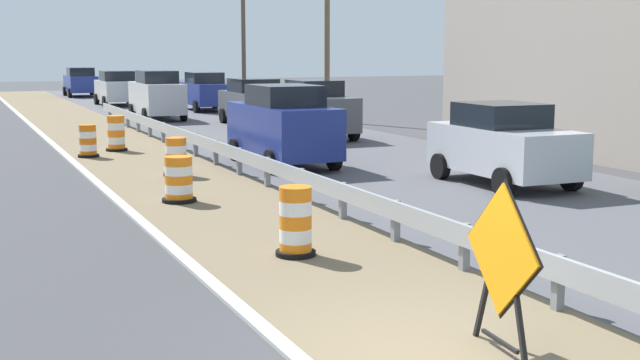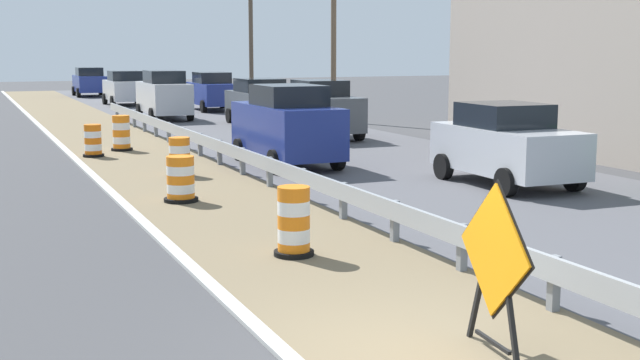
{
  "view_description": "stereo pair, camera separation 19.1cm",
  "coord_description": "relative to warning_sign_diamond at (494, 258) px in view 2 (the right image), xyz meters",
  "views": [
    {
      "loc": [
        -4.45,
        -7.14,
        3.2
      ],
      "look_at": [
        1.61,
        6.31,
        0.86
      ],
      "focal_mm": 46.48,
      "sensor_mm": 36.0,
      "label": 1
    },
    {
      "loc": [
        -4.27,
        -7.22,
        3.2
      ],
      "look_at": [
        1.61,
        6.31,
        0.86
      ],
      "focal_mm": 46.48,
      "sensor_mm": 36.0,
      "label": 2
    }
  ],
  "objects": [
    {
      "name": "ground_plane",
      "position": [
        -0.75,
        0.23,
        -1.03
      ],
      "size": [
        160.0,
        160.0,
        0.0
      ],
      "primitive_type": "plane",
      "color": "#3D3D3F"
    },
    {
      "name": "median_dirt_strip",
      "position": [
        -0.12,
        0.23,
        -1.03
      ],
      "size": [
        3.66,
        120.0,
        0.01
      ],
      "primitive_type": "cube",
      "color": "#706047",
      "rests_on": "ground"
    },
    {
      "name": "guardrail_median",
      "position": [
        1.47,
        3.95,
        -0.52
      ],
      "size": [
        0.18,
        57.04,
        0.71
      ],
      "color": "#999EA3",
      "rests_on": "ground"
    },
    {
      "name": "warning_sign_diamond",
      "position": [
        0.0,
        0.0,
        0.0
      ],
      "size": [
        0.19,
        1.5,
        1.88
      ],
      "rotation": [
        0.0,
        0.0,
        3.04
      ],
      "color": "black",
      "rests_on": "ground"
    },
    {
      "name": "traffic_barrel_nearest",
      "position": [
        -0.38,
        4.74,
        -0.54
      ],
      "size": [
        0.63,
        0.63,
        1.1
      ],
      "color": "orange",
      "rests_on": "ground"
    },
    {
      "name": "traffic_barrel_close",
      "position": [
        -0.85,
        10.01,
        -0.6
      ],
      "size": [
        0.73,
        0.73,
        0.97
      ],
      "color": "orange",
      "rests_on": "ground"
    },
    {
      "name": "traffic_barrel_mid",
      "position": [
        0.02,
        13.61,
        -0.59
      ],
      "size": [
        0.66,
        0.66,
        0.98
      ],
      "color": "orange",
      "rests_on": "ground"
    },
    {
      "name": "traffic_barrel_far",
      "position": [
        -0.39,
        19.53,
        -0.53
      ],
      "size": [
        0.68,
        0.68,
        1.12
      ],
      "color": "orange",
      "rests_on": "ground"
    },
    {
      "name": "traffic_barrel_farther",
      "position": [
        -1.45,
        18.33,
        -0.6
      ],
      "size": [
        0.63,
        0.63,
        0.97
      ],
      "color": "orange",
      "rests_on": "ground"
    },
    {
      "name": "car_lead_near_lane",
      "position": [
        3.68,
        41.08,
        -0.05
      ],
      "size": [
        2.09,
        4.08,
        1.97
      ],
      "rotation": [
        0.0,
        0.0,
        1.57
      ],
      "color": "silver",
      "rests_on": "ground"
    },
    {
      "name": "car_trailing_near_lane",
      "position": [
        6.77,
        9.09,
        -0.06
      ],
      "size": [
        2.14,
        4.08,
        1.94
      ],
      "rotation": [
        0.0,
        0.0,
        -1.59
      ],
      "color": "silver",
      "rests_on": "ground"
    },
    {
      "name": "car_lead_far_lane",
      "position": [
        3.22,
        14.31,
        0.08
      ],
      "size": [
        2.02,
        4.39,
        2.23
      ],
      "rotation": [
        0.0,
        0.0,
        1.57
      ],
      "color": "navy",
      "rests_on": "ground"
    },
    {
      "name": "car_mid_far_lane",
      "position": [
        7.2,
        35.31,
        -0.04
      ],
      "size": [
        2.06,
        4.28,
        1.99
      ],
      "rotation": [
        0.0,
        0.0,
        -1.58
      ],
      "color": "navy",
      "rests_on": "ground"
    },
    {
      "name": "car_trailing_far_lane",
      "position": [
        3.16,
        51.38,
        -0.05
      ],
      "size": [
        2.07,
        4.12,
        1.96
      ],
      "rotation": [
        0.0,
        0.0,
        1.56
      ],
      "color": "navy",
      "rests_on": "ground"
    },
    {
      "name": "car_distant_a",
      "position": [
        6.68,
        26.29,
        -0.05
      ],
      "size": [
        2.12,
        4.46,
        1.96
      ],
      "rotation": [
        0.0,
        0.0,
        -1.58
      ],
      "color": "#4C5156",
      "rests_on": "ground"
    },
    {
      "name": "car_distant_b",
      "position": [
        3.6,
        30.93,
        0.08
      ],
      "size": [
        1.99,
        4.75,
        2.23
      ],
      "rotation": [
        0.0,
        0.0,
        1.55
      ],
      "color": "silver",
      "rests_on": "ground"
    },
    {
      "name": "car_distant_c",
      "position": [
        6.94,
        20.43,
        0.01
      ],
      "size": [
        1.98,
        4.05,
        2.09
      ],
      "rotation": [
        0.0,
        0.0,
        -1.58
      ],
      "color": "#4C5156",
      "rests_on": "ground"
    },
    {
      "name": "utility_pole_mid",
      "position": [
        10.24,
        26.65,
        3.04
      ],
      "size": [
        0.24,
        1.8,
        7.83
      ],
      "color": "brown",
      "rests_on": "ground"
    },
    {
      "name": "utility_pole_far",
      "position": [
        10.15,
        37.66,
        3.44
      ],
      "size": [
        0.24,
        1.8,
        8.63
      ],
      "color": "brown",
      "rests_on": "ground"
    }
  ]
}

